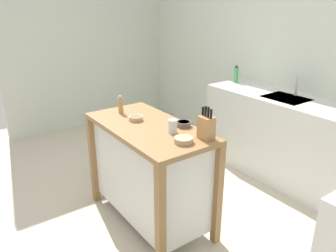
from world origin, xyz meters
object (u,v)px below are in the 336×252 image
(bottle_dish_soap, at_px, (236,75))
(sink_faucet, at_px, (297,85))
(kitchen_island, at_px, (149,169))
(trash_bin, at_px, (115,153))
(knife_block, at_px, (206,127))
(bowl_stoneware_deep, at_px, (183,140))
(pepper_grinder, at_px, (121,105))
(bowl_ceramic_wide, at_px, (136,118))
(bowl_ceramic_small, at_px, (184,124))
(drinking_cup, at_px, (173,126))

(bottle_dish_soap, bearing_deg, sink_faucet, 5.85)
(kitchen_island, height_order, trash_bin, kitchen_island)
(knife_block, height_order, bowl_stoneware_deep, knife_block)
(pepper_grinder, bearing_deg, knife_block, 14.61)
(kitchen_island, height_order, bowl_ceramic_wide, bowl_ceramic_wide)
(kitchen_island, bearing_deg, bottle_dish_soap, 110.62)
(bowl_ceramic_wide, distance_m, pepper_grinder, 0.26)
(bottle_dish_soap, bearing_deg, trash_bin, -97.23)
(pepper_grinder, bearing_deg, sink_faucet, 72.26)
(trash_bin, relative_size, bottle_dish_soap, 3.00)
(bowl_ceramic_small, bearing_deg, pepper_grinder, -157.27)
(bowl_ceramic_small, distance_m, bowl_ceramic_wide, 0.43)
(bowl_ceramic_wide, xyz_separation_m, drinking_cup, (0.41, 0.09, 0.03))
(kitchen_island, distance_m, bottle_dish_soap, 1.87)
(bowl_ceramic_small, height_order, trash_bin, bowl_ceramic_small)
(sink_faucet, relative_size, bottle_dish_soap, 1.05)
(bowl_stoneware_deep, height_order, bottle_dish_soap, bottle_dish_soap)
(sink_faucet, bearing_deg, knife_block, -78.54)
(trash_bin, xyz_separation_m, sink_faucet, (1.00, 1.69, 0.71))
(kitchen_island, distance_m, pepper_grinder, 0.64)
(pepper_grinder, bearing_deg, trash_bin, 164.82)
(bottle_dish_soap, bearing_deg, drinking_cup, -61.50)
(bowl_ceramic_wide, height_order, drinking_cup, drinking_cup)
(bowl_ceramic_small, relative_size, pepper_grinder, 0.71)
(kitchen_island, relative_size, drinking_cup, 11.32)
(kitchen_island, relative_size, trash_bin, 1.90)
(bowl_ceramic_small, bearing_deg, drinking_cup, -69.75)
(bowl_stoneware_deep, bearing_deg, kitchen_island, -177.42)
(pepper_grinder, relative_size, bottle_dish_soap, 0.79)
(kitchen_island, height_order, pepper_grinder, pepper_grinder)
(drinking_cup, height_order, bottle_dish_soap, bottle_dish_soap)
(trash_bin, distance_m, bottle_dish_soap, 1.76)
(kitchen_island, bearing_deg, sink_faucet, 84.79)
(knife_block, distance_m, bowl_ceramic_small, 0.30)
(bowl_ceramic_small, xyz_separation_m, trash_bin, (-1.03, -0.14, -0.62))
(knife_block, height_order, bowl_ceramic_small, knife_block)
(bowl_ceramic_small, relative_size, bottle_dish_soap, 0.56)
(sink_faucet, bearing_deg, bowl_ceramic_small, -89.03)
(knife_block, distance_m, pepper_grinder, 0.92)
(bowl_ceramic_wide, height_order, sink_faucet, sink_faucet)
(knife_block, distance_m, bowl_ceramic_wide, 0.69)
(bowl_ceramic_small, relative_size, sink_faucet, 0.54)
(knife_block, xyz_separation_m, sink_faucet, (-0.32, 1.57, 0.02))
(bowl_ceramic_wide, bearing_deg, sink_faucet, 79.65)
(bowl_ceramic_small, bearing_deg, bowl_stoneware_deep, -38.41)
(drinking_cup, bearing_deg, sink_faucet, 92.79)
(pepper_grinder, xyz_separation_m, trash_bin, (-0.42, 0.12, -0.67))
(kitchen_island, relative_size, knife_block, 4.83)
(knife_block, distance_m, bottle_dish_soap, 1.86)
(bowl_ceramic_wide, bearing_deg, bowl_ceramic_small, 34.47)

